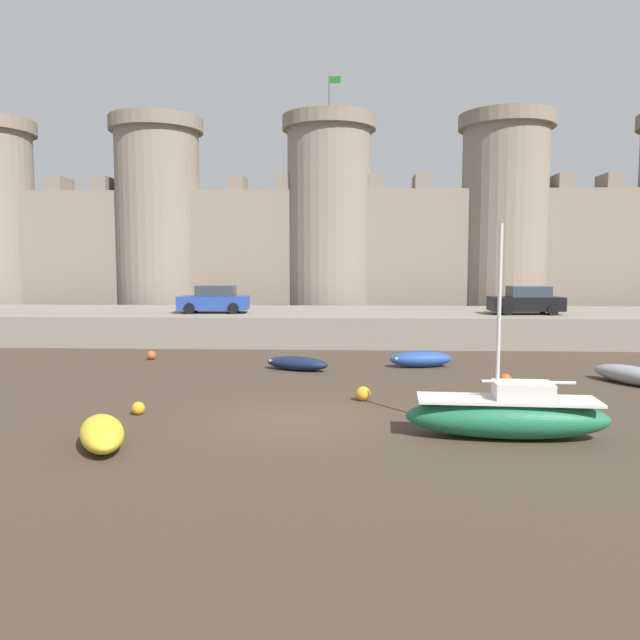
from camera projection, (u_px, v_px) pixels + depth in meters
name	position (u px, v px, depth m)	size (l,w,h in m)	color
ground_plane	(298.00, 419.00, 18.70)	(160.00, 160.00, 0.00)	#423528
quay_road	(324.00, 325.00, 38.40)	(64.64, 10.00, 1.71)	gray
castle	(329.00, 232.00, 47.46)	(59.70, 7.06, 18.56)	gray
rowboat_foreground_left	(421.00, 359.00, 27.99)	(2.92, 1.39, 0.73)	#234793
sailboat_foreground_right	(508.00, 415.00, 16.63)	(5.45, 1.82, 5.70)	#1E6B47
rowboat_midflat_centre	(297.00, 363.00, 27.15)	(3.02, 1.85, 0.61)	#141E3D
rowboat_midflat_right	(102.00, 432.00, 15.84)	(2.19, 3.12, 0.73)	yellow
rowboat_foreground_centre	(632.00, 375.00, 24.02)	(2.51, 3.41, 0.72)	gray
mooring_buoy_near_channel	(505.00, 380.00, 23.66)	(0.48, 0.48, 0.48)	#E04C1E
mooring_buoy_off_centre	(152.00, 355.00, 30.14)	(0.42, 0.42, 0.42)	#E04C1E
mooring_buoy_mid_mud	(138.00, 408.00, 19.24)	(0.40, 0.40, 0.40)	orange
mooring_buoy_near_shore	(363.00, 394.00, 21.18)	(0.49, 0.49, 0.49)	orange
car_quay_east	(527.00, 301.00, 35.90)	(4.18, 2.03, 1.62)	black
car_quay_west	(214.00, 300.00, 36.84)	(4.18, 2.03, 1.62)	#263F99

